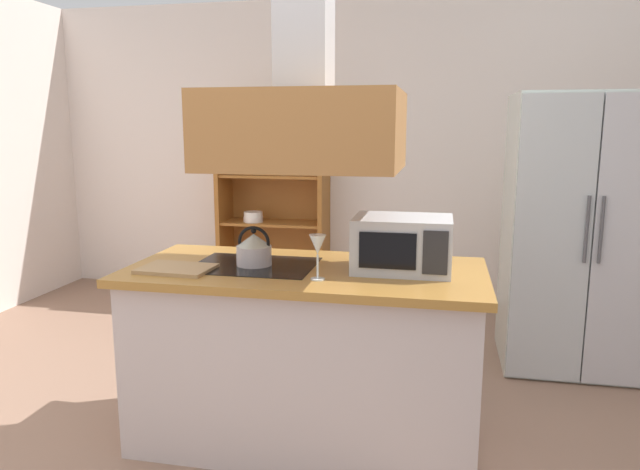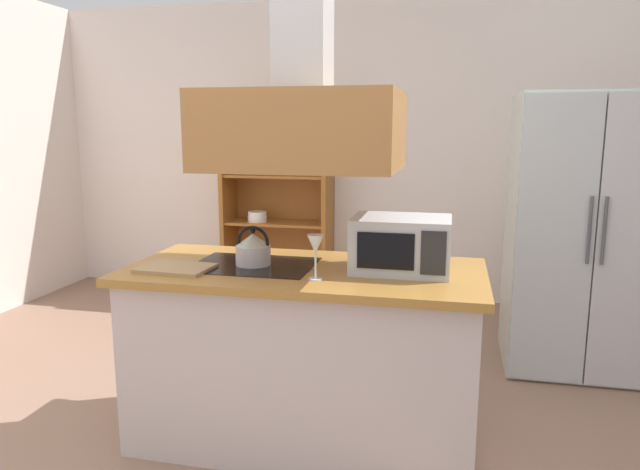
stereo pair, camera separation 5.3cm
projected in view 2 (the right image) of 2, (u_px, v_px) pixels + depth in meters
name	position (u px, v px, depth m)	size (l,w,h in m)	color
ground_plane	(268.00, 466.00, 2.77)	(7.80, 7.80, 0.00)	#8A6955
wall_back	(365.00, 151.00, 5.39)	(6.00, 0.12, 2.70)	silver
kitchen_island	(305.00, 354.00, 2.94)	(1.74, 0.83, 0.90)	#BFB3B1
range_hood	(303.00, 102.00, 2.72)	(0.90, 0.70, 1.32)	#A46C38
refrigerator	(582.00, 234.00, 3.80)	(0.90, 0.78, 1.79)	#B7C3BA
dish_cabinet	(279.00, 214.00, 5.46)	(0.99, 0.40, 1.74)	#9D5E25
kettle	(253.00, 249.00, 2.90)	(0.17, 0.17, 0.20)	#BFB5B7
cutting_board	(176.00, 268.00, 2.82)	(0.34, 0.24, 0.02)	#A98356
microwave	(401.00, 244.00, 2.78)	(0.46, 0.35, 0.26)	#B7BABF
wine_glass_on_counter	(316.00, 247.00, 2.62)	(0.08, 0.08, 0.21)	silver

